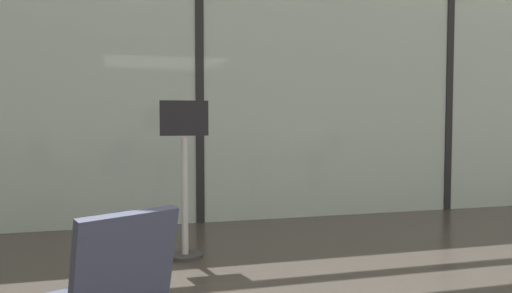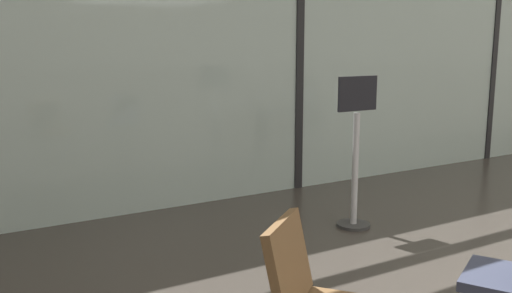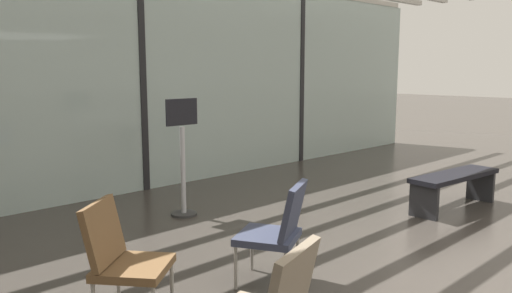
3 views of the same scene
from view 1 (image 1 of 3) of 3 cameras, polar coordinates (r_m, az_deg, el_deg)
The scene contains 6 objects.
glass_curtain_wall at distance 6.15m, azimuth -6.52°, elevation 6.28°, with size 14.00×0.08×3.22m, color #A3B7B2.
window_mullion_1 at distance 6.15m, azimuth -6.52°, elevation 6.28°, with size 0.10×0.12×3.22m, color black.
window_mullion_2 at distance 7.52m, azimuth 21.01°, elevation 5.52°, with size 0.10×0.12×3.22m, color black.
parked_airplane at distance 10.67m, azimuth -19.44°, elevation 7.79°, with size 11.33×4.34×4.34m.
lounge_chair_1 at distance 2.47m, azimuth -16.12°, elevation -15.27°, with size 0.67×0.69×0.87m.
info_sign at distance 4.62m, azimuth -8.15°, elevation -4.26°, with size 0.44×0.32×1.44m.
Camera 1 is at (-0.93, -0.87, 1.27)m, focal length 35.01 mm.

